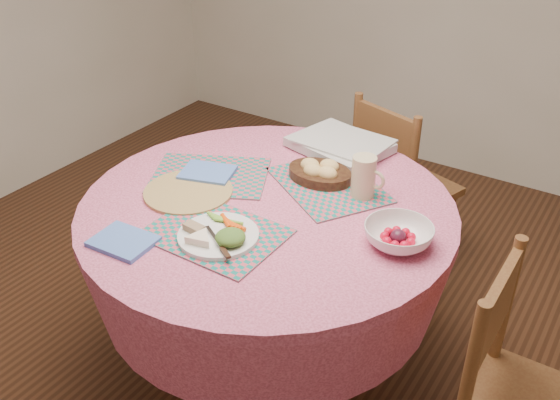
{
  "coord_description": "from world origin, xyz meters",
  "views": [
    {
      "loc": [
        0.99,
        -1.44,
        1.81
      ],
      "look_at": [
        0.05,
        0.0,
        0.78
      ],
      "focal_mm": 40.0,
      "sensor_mm": 36.0,
      "label": 1
    }
  ],
  "objects_px": {
    "chair_right": "(522,400)",
    "latte_mug": "(364,177)",
    "chair_back": "(398,183)",
    "wicker_trivet": "(188,192)",
    "fruit_bowl": "(398,236)",
    "dining_table": "(268,252)",
    "dinner_plate": "(219,235)",
    "bread_bowl": "(320,171)"
  },
  "relations": [
    {
      "from": "chair_right",
      "to": "latte_mug",
      "type": "height_order",
      "value": "latte_mug"
    },
    {
      "from": "chair_back",
      "to": "wicker_trivet",
      "type": "relative_size",
      "value": 2.83
    },
    {
      "from": "fruit_bowl",
      "to": "wicker_trivet",
      "type": "bearing_deg",
      "value": -171.44
    },
    {
      "from": "wicker_trivet",
      "to": "fruit_bowl",
      "type": "relative_size",
      "value": 1.17
    },
    {
      "from": "wicker_trivet",
      "to": "latte_mug",
      "type": "xyz_separation_m",
      "value": [
        0.5,
        0.3,
        0.07
      ]
    },
    {
      "from": "latte_mug",
      "to": "fruit_bowl",
      "type": "height_order",
      "value": "latte_mug"
    },
    {
      "from": "dining_table",
      "to": "chair_back",
      "type": "xyz_separation_m",
      "value": [
        0.11,
        0.88,
        -0.11
      ]
    },
    {
      "from": "dining_table",
      "to": "fruit_bowl",
      "type": "height_order",
      "value": "fruit_bowl"
    },
    {
      "from": "dining_table",
      "to": "latte_mug",
      "type": "xyz_separation_m",
      "value": [
        0.24,
        0.21,
        0.27
      ]
    },
    {
      "from": "fruit_bowl",
      "to": "dinner_plate",
      "type": "bearing_deg",
      "value": -148.85
    },
    {
      "from": "dinner_plate",
      "to": "latte_mug",
      "type": "xyz_separation_m",
      "value": [
        0.24,
        0.47,
        0.05
      ]
    },
    {
      "from": "chair_back",
      "to": "bread_bowl",
      "type": "bearing_deg",
      "value": 104.51
    },
    {
      "from": "dining_table",
      "to": "fruit_bowl",
      "type": "relative_size",
      "value": 4.82
    },
    {
      "from": "fruit_bowl",
      "to": "bread_bowl",
      "type": "bearing_deg",
      "value": 151.2
    },
    {
      "from": "wicker_trivet",
      "to": "bread_bowl",
      "type": "xyz_separation_m",
      "value": [
        0.33,
        0.32,
        0.03
      ]
    },
    {
      "from": "dining_table",
      "to": "bread_bowl",
      "type": "bearing_deg",
      "value": 74.17
    },
    {
      "from": "chair_back",
      "to": "latte_mug",
      "type": "relative_size",
      "value": 6.03
    },
    {
      "from": "dining_table",
      "to": "wicker_trivet",
      "type": "height_order",
      "value": "wicker_trivet"
    },
    {
      "from": "latte_mug",
      "to": "chair_right",
      "type": "bearing_deg",
      "value": -23.42
    },
    {
      "from": "bread_bowl",
      "to": "latte_mug",
      "type": "height_order",
      "value": "latte_mug"
    },
    {
      "from": "dinner_plate",
      "to": "bread_bowl",
      "type": "bearing_deg",
      "value": 82.39
    },
    {
      "from": "bread_bowl",
      "to": "fruit_bowl",
      "type": "distance_m",
      "value": 0.44
    },
    {
      "from": "dining_table",
      "to": "fruit_bowl",
      "type": "xyz_separation_m",
      "value": [
        0.45,
        0.02,
        0.23
      ]
    },
    {
      "from": "latte_mug",
      "to": "chair_back",
      "type": "bearing_deg",
      "value": 101.45
    },
    {
      "from": "chair_back",
      "to": "latte_mug",
      "type": "distance_m",
      "value": 0.78
    },
    {
      "from": "dining_table",
      "to": "bread_bowl",
      "type": "xyz_separation_m",
      "value": [
        0.07,
        0.23,
        0.23
      ]
    },
    {
      "from": "dinner_plate",
      "to": "chair_back",
      "type": "bearing_deg",
      "value": 84.64
    },
    {
      "from": "latte_mug",
      "to": "bread_bowl",
      "type": "bearing_deg",
      "value": 173.41
    },
    {
      "from": "wicker_trivet",
      "to": "dining_table",
      "type": "bearing_deg",
      "value": 19.08
    },
    {
      "from": "wicker_trivet",
      "to": "dinner_plate",
      "type": "relative_size",
      "value": 1.23
    },
    {
      "from": "chair_back",
      "to": "bread_bowl",
      "type": "height_order",
      "value": "chair_back"
    },
    {
      "from": "chair_right",
      "to": "dinner_plate",
      "type": "distance_m",
      "value": 0.97
    },
    {
      "from": "chair_back",
      "to": "fruit_bowl",
      "type": "xyz_separation_m",
      "value": [
        0.35,
        -0.86,
        0.34
      ]
    },
    {
      "from": "wicker_trivet",
      "to": "dinner_plate",
      "type": "bearing_deg",
      "value": -32.57
    },
    {
      "from": "dining_table",
      "to": "chair_right",
      "type": "height_order",
      "value": "chair_right"
    },
    {
      "from": "dining_table",
      "to": "dinner_plate",
      "type": "height_order",
      "value": "dinner_plate"
    },
    {
      "from": "wicker_trivet",
      "to": "fruit_bowl",
      "type": "bearing_deg",
      "value": 8.56
    },
    {
      "from": "dinner_plate",
      "to": "bread_bowl",
      "type": "relative_size",
      "value": 1.06
    },
    {
      "from": "chair_back",
      "to": "dinner_plate",
      "type": "distance_m",
      "value": 1.19
    },
    {
      "from": "wicker_trivet",
      "to": "latte_mug",
      "type": "relative_size",
      "value": 2.13
    },
    {
      "from": "dinner_plate",
      "to": "bread_bowl",
      "type": "distance_m",
      "value": 0.49
    },
    {
      "from": "dining_table",
      "to": "chair_back",
      "type": "bearing_deg",
      "value": 83.07
    }
  ]
}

